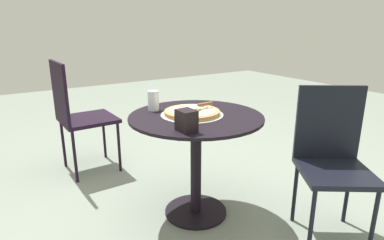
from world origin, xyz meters
name	(u,v)px	position (x,y,z in m)	size (l,w,h in m)	color
ground_plane	(196,212)	(0.00, 0.00, 0.00)	(10.00, 10.00, 0.00)	gray
patio_table	(196,142)	(0.00, 0.00, 0.51)	(0.84, 0.84, 0.68)	black
pizza_on_tray	(192,113)	(-0.02, -0.02, 0.70)	(0.39, 0.39, 0.05)	silver
pizza_server	(199,106)	(-0.01, 0.03, 0.74)	(0.08, 0.21, 0.02)	silver
drinking_cup	(153,101)	(-0.25, -0.17, 0.75)	(0.07, 0.07, 0.13)	silver
napkin_dispenser	(186,121)	(0.23, -0.21, 0.74)	(0.11, 0.08, 0.12)	black
patio_chair_near	(77,111)	(-1.07, -0.47, 0.54)	(0.44, 0.44, 0.95)	black
patio_chair_far	(332,154)	(0.58, 0.56, 0.50)	(0.54, 0.54, 0.89)	black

